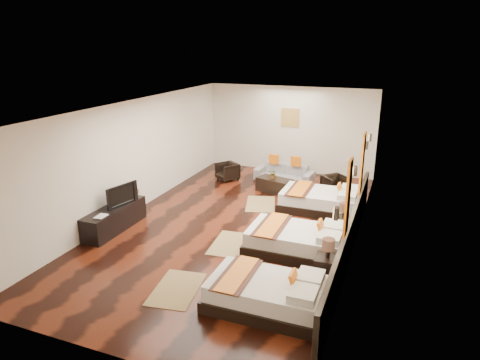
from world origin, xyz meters
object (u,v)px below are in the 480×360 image
at_px(bed_far, 321,200).
at_px(tv_console, 115,218).
at_px(armchair_left, 227,172).
at_px(nightstand_a, 327,266).
at_px(book, 97,216).
at_px(bed_near, 268,293).
at_px(tv, 120,194).
at_px(nightstand_b, 343,225).
at_px(figurine, 131,190).
at_px(table_plant, 273,174).
at_px(bed_mid, 298,240).
at_px(sofa, 284,173).
at_px(coffee_table, 274,185).
at_px(armchair_right, 335,185).

relative_size(bed_far, tv_console, 1.12).
bearing_deg(armchair_left, bed_far, 11.64).
distance_m(nightstand_a, book, 4.95).
height_order(bed_near, tv, tv).
xyz_separation_m(bed_far, book, (-4.20, -3.48, 0.30)).
bearing_deg(book, nightstand_b, 23.07).
bearing_deg(figurine, table_plant, 49.95).
relative_size(bed_mid, tv_console, 1.13).
distance_m(bed_near, book, 4.33).
bearing_deg(bed_mid, nightstand_b, 55.82).
bearing_deg(figurine, sofa, 57.37).
bearing_deg(book, tv, 86.32).
bearing_deg(tv, tv_console, 179.40).
bearing_deg(bed_far, nightstand_a, -77.45).
relative_size(nightstand_a, tv, 0.96).
bearing_deg(bed_far, book, -140.29).
height_order(tv_console, coffee_table, tv_console).
bearing_deg(bed_mid, figurine, 176.05).
relative_size(bed_near, bed_far, 0.95).
bearing_deg(armchair_right, figurine, 173.64).
height_order(figurine, armchair_left, figurine).
bearing_deg(bed_near, coffee_table, 105.65).
xyz_separation_m(bed_mid, armchair_right, (0.13, 3.80, 0.01)).
bearing_deg(armchair_left, table_plant, 18.28).
height_order(armchair_left, armchair_right, armchair_right).
relative_size(nightstand_b, figurine, 2.21).
xyz_separation_m(nightstand_a, table_plant, (-2.33, 4.29, 0.25)).
relative_size(armchair_left, coffee_table, 0.60).
xyz_separation_m(tv_console, coffee_table, (2.67, 3.83, -0.08)).
bearing_deg(tv_console, bed_near, -20.97).
height_order(bed_far, figurine, figurine).
bearing_deg(book, figurine, 90.00).
distance_m(nightstand_a, table_plant, 4.89).
bearing_deg(armchair_right, tv_console, 178.91).
height_order(bed_mid, coffee_table, bed_mid).
distance_m(coffee_table, table_plant, 0.34).
height_order(nightstand_a, figurine, figurine).
bearing_deg(tv_console, tv, 76.11).
relative_size(nightstand_b, sofa, 0.44).
bearing_deg(figurine, tv, -84.44).
bearing_deg(table_plant, figurine, -130.05).
bearing_deg(armchair_right, nightstand_b, -122.43).
distance_m(bed_mid, table_plant, 3.76).
bearing_deg(nightstand_a, figurine, 166.64).
relative_size(tv_console, coffee_table, 1.80).
distance_m(bed_mid, nightstand_a, 1.16).
relative_size(nightstand_a, table_plant, 3.03).
distance_m(bed_mid, figurine, 4.23).
xyz_separation_m(bed_mid, nightstand_a, (0.75, -0.88, 0.03)).
relative_size(bed_near, book, 6.70).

